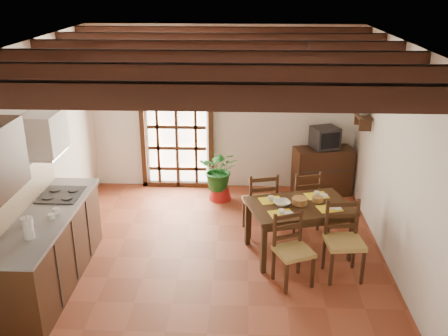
# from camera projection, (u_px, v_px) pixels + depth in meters

# --- Properties ---
(ground_plane) EXTENTS (5.00, 5.00, 0.00)m
(ground_plane) POSITION_uv_depth(u_px,v_px,m) (215.00, 259.00, 6.62)
(ground_plane) COLOR brown
(room_shell) EXTENTS (4.52, 5.02, 2.81)m
(room_shell) POSITION_uv_depth(u_px,v_px,m) (214.00, 128.00, 5.96)
(room_shell) COLOR silver
(room_shell) RESTS_ON ground_plane
(ceiling_beams) EXTENTS (4.50, 4.34, 0.20)m
(ceiling_beams) POSITION_uv_depth(u_px,v_px,m) (214.00, 54.00, 5.64)
(ceiling_beams) COLOR black
(ceiling_beams) RESTS_ON room_shell
(french_door) EXTENTS (1.26, 0.11, 2.32)m
(french_door) POSITION_uv_depth(u_px,v_px,m) (176.00, 122.00, 8.50)
(french_door) COLOR white
(french_door) RESTS_ON ground_plane
(kitchen_counter) EXTENTS (0.64, 2.25, 1.38)m
(kitchen_counter) POSITION_uv_depth(u_px,v_px,m) (49.00, 248.00, 5.97)
(kitchen_counter) COLOR #311C0F
(kitchen_counter) RESTS_ON ground_plane
(range_hood) EXTENTS (0.38, 0.60, 0.54)m
(range_hood) POSITION_uv_depth(u_px,v_px,m) (45.00, 134.00, 6.03)
(range_hood) COLOR white
(range_hood) RESTS_ON room_shell
(counter_items) EXTENTS (0.50, 1.43, 0.25)m
(counter_items) POSITION_uv_depth(u_px,v_px,m) (47.00, 208.00, 5.87)
(counter_items) COLOR black
(counter_items) RESTS_ON kitchen_counter
(dining_table) EXTENTS (1.49, 1.17, 0.71)m
(dining_table) POSITION_uv_depth(u_px,v_px,m) (299.00, 211.00, 6.58)
(dining_table) COLOR #301E0F
(dining_table) RESTS_ON ground_plane
(chair_near_left) EXTENTS (0.54, 0.53, 0.89)m
(chair_near_left) POSITION_uv_depth(u_px,v_px,m) (292.00, 263.00, 6.02)
(chair_near_left) COLOR #A68946
(chair_near_left) RESTS_ON ground_plane
(chair_near_right) EXTENTS (0.49, 0.47, 0.97)m
(chair_near_right) POSITION_uv_depth(u_px,v_px,m) (343.00, 254.00, 6.16)
(chair_near_right) COLOR #A68946
(chair_near_right) RESTS_ON ground_plane
(chair_far_left) EXTENTS (0.53, 0.51, 0.96)m
(chair_far_left) POSITION_uv_depth(u_px,v_px,m) (260.00, 213.00, 7.23)
(chair_far_left) COLOR #A68946
(chair_far_left) RESTS_ON ground_plane
(chair_far_right) EXTENTS (0.53, 0.52, 0.93)m
(chair_far_right) POSITION_uv_depth(u_px,v_px,m) (302.00, 209.00, 7.38)
(chair_far_right) COLOR #A68946
(chair_far_right) RESTS_ON ground_plane
(table_setting) EXTENTS (0.95, 0.64, 0.09)m
(table_setting) POSITION_uv_depth(u_px,v_px,m) (300.00, 205.00, 6.55)
(table_setting) COLOR yellow
(table_setting) RESTS_ON dining_table
(table_bowl) EXTENTS (0.27, 0.27, 0.05)m
(table_bowl) POSITION_uv_depth(u_px,v_px,m) (282.00, 203.00, 6.53)
(table_bowl) COLOR white
(table_bowl) RESTS_ON dining_table
(sideboard) EXTENTS (1.03, 0.62, 0.82)m
(sideboard) POSITION_uv_depth(u_px,v_px,m) (322.00, 171.00, 8.47)
(sideboard) COLOR #311C0F
(sideboard) RESTS_ON ground_plane
(crt_tv) EXTENTS (0.51, 0.50, 0.35)m
(crt_tv) POSITION_uv_depth(u_px,v_px,m) (325.00, 138.00, 8.25)
(crt_tv) COLOR black
(crt_tv) RESTS_ON sideboard
(fuse_box) EXTENTS (0.25, 0.03, 0.32)m
(fuse_box) POSITION_uv_depth(u_px,v_px,m) (314.00, 90.00, 8.23)
(fuse_box) COLOR white
(fuse_box) RESTS_ON room_shell
(plant_pot) EXTENTS (0.38, 0.38, 0.23)m
(plant_pot) POSITION_uv_depth(u_px,v_px,m) (220.00, 193.00, 8.36)
(plant_pot) COLOR maroon
(plant_pot) RESTS_ON ground_plane
(potted_plant) EXTENTS (1.79, 1.58, 1.83)m
(potted_plant) POSITION_uv_depth(u_px,v_px,m) (220.00, 167.00, 8.20)
(potted_plant) COLOR #144C19
(potted_plant) RESTS_ON ground_plane
(wall_shelf) EXTENTS (0.20, 0.42, 0.20)m
(wall_shelf) POSITION_uv_depth(u_px,v_px,m) (363.00, 119.00, 7.48)
(wall_shelf) COLOR #311C0F
(wall_shelf) RESTS_ON room_shell
(shelf_vase) EXTENTS (0.15, 0.15, 0.15)m
(shelf_vase) POSITION_uv_depth(u_px,v_px,m) (364.00, 110.00, 7.43)
(shelf_vase) COLOR #B2BFB2
(shelf_vase) RESTS_ON wall_shelf
(shelf_flowers) EXTENTS (0.14, 0.14, 0.36)m
(shelf_flowers) POSITION_uv_depth(u_px,v_px,m) (366.00, 96.00, 7.35)
(shelf_flowers) COLOR yellow
(shelf_flowers) RESTS_ON shelf_vase
(framed_picture) EXTENTS (0.03, 0.32, 0.32)m
(framed_picture) POSITION_uv_depth(u_px,v_px,m) (373.00, 83.00, 7.28)
(framed_picture) COLOR brown
(framed_picture) RESTS_ON room_shell
(pendant_lamp) EXTENTS (0.36, 0.36, 0.84)m
(pendant_lamp) POSITION_uv_depth(u_px,v_px,m) (305.00, 101.00, 6.14)
(pendant_lamp) COLOR black
(pendant_lamp) RESTS_ON room_shell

